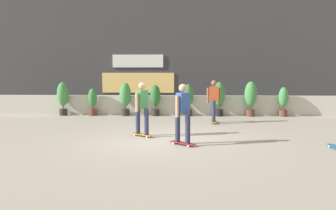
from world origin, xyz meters
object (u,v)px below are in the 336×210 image
Objects in this scene: potted_plant_3 at (155,98)px; skater_far_left at (183,111)px; potted_plant_2 at (125,97)px; potted_plant_0 at (63,96)px; potted_plant_5 at (219,96)px; potted_plant_7 at (283,100)px; skater_foreground at (142,107)px; potted_plant_1 at (93,101)px; potted_plant_4 at (188,98)px; potted_plant_6 at (251,96)px; skater_by_wall_right at (214,99)px.

skater_far_left reaches higher than potted_plant_3.
potted_plant_0 is at bearing 180.00° from potted_plant_2.
potted_plant_5 reaches higher than potted_plant_7.
skater_foreground is at bearing -120.24° from potted_plant_5.
skater_foreground is at bearing -60.39° from potted_plant_1.
potted_plant_1 is 0.74× the size of skater_foreground.
potted_plant_0 is 6.59m from skater_foreground.
potted_plant_6 is (2.83, 0.00, 0.09)m from potted_plant_4.
potted_plant_0 is 8.34m from skater_far_left.
potted_plant_4 is 0.93× the size of potted_plant_5.
potted_plant_5 is at bearing -0.00° from potted_plant_2.
potted_plant_4 reaches higher than potted_plant_1.
skater_foreground is at bearing -75.02° from potted_plant_2.
potted_plant_7 is (4.30, 0.00, -0.09)m from potted_plant_4.
skater_far_left is at bearing -116.38° from potted_plant_6.
potted_plant_1 is 0.80× the size of potted_plant_5.
potted_plant_0 reaches higher than potted_plant_7.
potted_plant_7 is (8.69, -0.00, 0.07)m from potted_plant_1.
potted_plant_0 is 8.61m from potted_plant_6.
skater_far_left is at bearing -67.37° from potted_plant_2.
potted_plant_1 is at bearing 0.00° from potted_plant_0.
potted_plant_7 is at bearing 0.00° from potted_plant_4.
potted_plant_4 is (2.88, 0.00, -0.04)m from potted_plant_2.
skater_foreground reaches higher than potted_plant_2.
skater_by_wall_right reaches higher than potted_plant_2.
potted_plant_4 is (1.49, 0.00, 0.03)m from potted_plant_3.
skater_by_wall_right is (6.74, -2.15, 0.04)m from potted_plant_0.
potted_plant_3 is at bearing 0.00° from potted_plant_0.
skater_foreground reaches higher than potted_plant_4.
skater_foreground is at bearing -130.84° from skater_by_wall_right.
potted_plant_4 is (5.78, 0.00, -0.06)m from potted_plant_0.
skater_far_left reaches higher than potted_plant_7.
potted_plant_6 is 0.93× the size of skater_by_wall_right.
skater_far_left is (1.26, -1.21, 0.00)m from skater_foreground.
potted_plant_5 is (2.91, -0.00, 0.10)m from potted_plant_3.
potted_plant_3 is 0.90× the size of potted_plant_6.
skater_foreground is at bearing -130.87° from potted_plant_6.
skater_foreground and skater_far_left have the same top height.
potted_plant_7 is (1.47, 0.00, -0.18)m from potted_plant_6.
potted_plant_2 is 0.89× the size of skater_far_left.
skater_foreground is at bearing -90.39° from potted_plant_3.
potted_plant_5 is at bearing -0.00° from potted_plant_0.
potted_plant_6 is at bearing 0.00° from potted_plant_3.
potted_plant_5 is (4.29, -0.00, 0.03)m from potted_plant_2.
potted_plant_4 is (4.39, -0.00, 0.16)m from potted_plant_1.
potted_plant_0 is 5.78m from potted_plant_4.
potted_plant_2 is at bearing 0.00° from potted_plant_0.
potted_plant_0 is at bearing 162.30° from skater_by_wall_right.
potted_plant_1 is at bearing 180.00° from potted_plant_4.
potted_plant_7 is (2.89, 0.00, -0.17)m from potted_plant_5.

